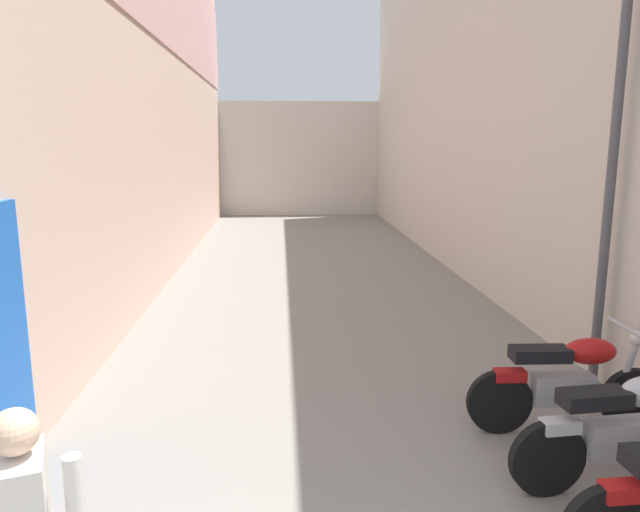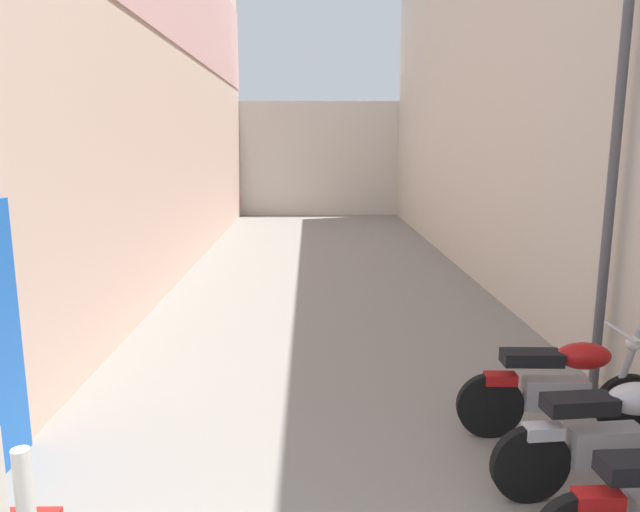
# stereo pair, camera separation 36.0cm
# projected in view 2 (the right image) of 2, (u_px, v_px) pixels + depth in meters

# --- Properties ---
(ground_plane) EXTENTS (36.73, 36.73, 0.00)m
(ground_plane) POSITION_uv_depth(u_px,v_px,m) (331.00, 307.00, 9.62)
(ground_plane) COLOR gray
(building_left) EXTENTS (0.45, 20.73, 7.95)m
(building_left) POSITION_uv_depth(u_px,v_px,m) (160.00, 65.00, 10.73)
(building_left) COLOR beige
(building_left) RESTS_ON ground
(building_right) EXTENTS (0.45, 20.73, 7.99)m
(building_right) POSITION_uv_depth(u_px,v_px,m) (494.00, 67.00, 10.87)
(building_right) COLOR beige
(building_right) RESTS_ON ground
(building_far_end) EXTENTS (8.72, 2.00, 4.07)m
(building_far_end) POSITION_uv_depth(u_px,v_px,m) (319.00, 158.00, 22.35)
(building_far_end) COLOR beige
(building_far_end) RESTS_ON ground
(motorcycle_third) EXTENTS (1.85, 0.58, 1.04)m
(motorcycle_third) POSITION_uv_depth(u_px,v_px,m) (613.00, 435.00, 4.40)
(motorcycle_third) COLOR black
(motorcycle_third) RESTS_ON ground
(motorcycle_fourth) EXTENTS (1.85, 0.58, 1.04)m
(motorcycle_fourth) POSITION_uv_depth(u_px,v_px,m) (562.00, 385.00, 5.29)
(motorcycle_fourth) COLOR black
(motorcycle_fourth) RESTS_ON ground
(street_lamp) EXTENTS (0.79, 0.18, 5.07)m
(street_lamp) POSITION_uv_depth(u_px,v_px,m) (610.00, 111.00, 5.81)
(street_lamp) COLOR #47474C
(street_lamp) RESTS_ON ground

